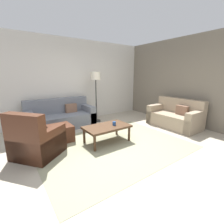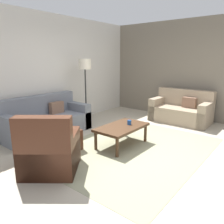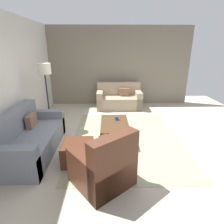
{
  "view_description": "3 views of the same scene",
  "coord_description": "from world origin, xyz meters",
  "views": [
    {
      "loc": [
        -2.0,
        -2.76,
        1.62
      ],
      "look_at": [
        0.13,
        0.25,
        0.74
      ],
      "focal_mm": 25.29,
      "sensor_mm": 36.0,
      "label": 1
    },
    {
      "loc": [
        -3.37,
        -2.2,
        1.72
      ],
      "look_at": [
        -0.13,
        0.42,
        0.7
      ],
      "focal_mm": 35.14,
      "sensor_mm": 36.0,
      "label": 2
    },
    {
      "loc": [
        -3.98,
        0.44,
        2.09
      ],
      "look_at": [
        -0.24,
        0.34,
        0.76
      ],
      "focal_mm": 29.65,
      "sensor_mm": 36.0,
      "label": 3
    }
  ],
  "objects": [
    {
      "name": "ground_plane",
      "position": [
        0.0,
        0.0,
        0.0
      ],
      "size": [
        8.0,
        8.0,
        0.0
      ],
      "primitive_type": "plane",
      "color": "#B2A893"
    },
    {
      "name": "armchair_leather",
      "position": [
        -1.57,
        0.49,
        0.31
      ],
      "size": [
        1.12,
        1.12,
        0.95
      ],
      "color": "#4C2819",
      "rests_on": "ground_plane"
    },
    {
      "name": "lamp_standing",
      "position": [
        0.69,
        1.98,
        1.41
      ],
      "size": [
        0.32,
        0.32,
        1.71
      ],
      "color": "black",
      "rests_on": "ground_plane"
    },
    {
      "name": "stone_feature_panel",
      "position": [
        3.0,
        0.0,
        1.4
      ],
      "size": [
        0.12,
        5.2,
        2.8
      ],
      "primitive_type": "cube",
      "color": "slate",
      "rests_on": "ground_plane"
    },
    {
      "name": "couch_loveseat",
      "position": [
        2.47,
        0.02,
        0.3
      ],
      "size": [
        0.85,
        1.56,
        0.88
      ],
      "color": "gray",
      "rests_on": "ground_plane"
    },
    {
      "name": "coffee_table",
      "position": [
        -0.0,
        0.28,
        0.36
      ],
      "size": [
        1.1,
        0.64,
        0.41
      ],
      "color": "#472D1C",
      "rests_on": "ground_plane"
    },
    {
      "name": "rear_partition",
      "position": [
        0.0,
        2.6,
        1.4
      ],
      "size": [
        6.0,
        0.12,
        2.8
      ],
      "primitive_type": "cube",
      "color": "silver",
      "rests_on": "ground_plane"
    },
    {
      "name": "area_rug",
      "position": [
        0.0,
        0.0,
        0.0
      ],
      "size": [
        3.32,
        2.52,
        0.01
      ],
      "primitive_type": "cube",
      "color": "gray",
      "rests_on": "ground_plane"
    },
    {
      "name": "ottoman",
      "position": [
        -0.92,
        1.0,
        0.2
      ],
      "size": [
        0.56,
        0.56,
        0.4
      ],
      "primitive_type": "cube",
      "color": "#4C2819",
      "rests_on": "ground_plane"
    },
    {
      "name": "couch_main",
      "position": [
        -0.56,
        2.09,
        0.3
      ],
      "size": [
        1.97,
        0.91,
        0.88
      ],
      "color": "slate",
      "rests_on": "ground_plane"
    },
    {
      "name": "cup",
      "position": [
        0.17,
        0.22,
        0.46
      ],
      "size": [
        0.08,
        0.08,
        0.09
      ],
      "primitive_type": "cylinder",
      "color": "#1E478C",
      "rests_on": "coffee_table"
    }
  ]
}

